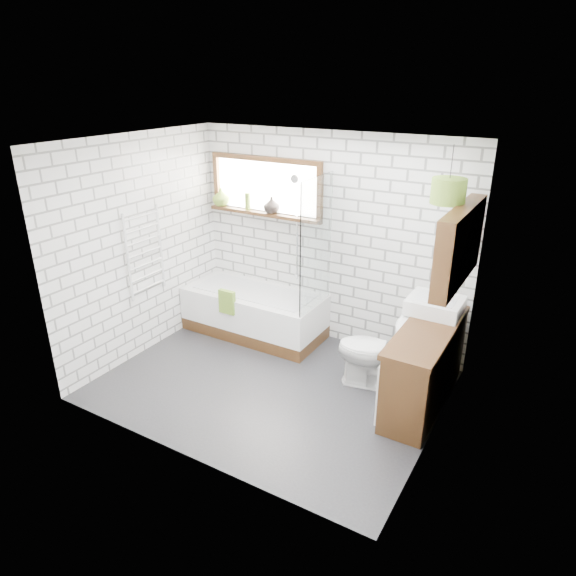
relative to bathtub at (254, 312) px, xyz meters
The scene contains 22 objects.
floor 1.26m from the bathtub, 48.24° to the right, with size 3.40×2.60×0.01m, color #252528.
ceiling 2.54m from the bathtub, 48.24° to the right, with size 3.40×2.60×0.01m, color white.
wall_back 1.32m from the bathtub, 25.55° to the left, with size 3.40×0.01×2.50m, color white.
wall_front 2.56m from the bathtub, 69.80° to the right, with size 3.40×0.01×2.50m, color white.
wall_left 1.60m from the bathtub, 134.17° to the right, with size 0.01×2.60×2.50m, color white.
wall_right 2.85m from the bathtub, 19.94° to the right, with size 0.01×2.60×2.50m, color white.
window 1.56m from the bathtub, 95.54° to the left, with size 1.52×0.16×0.68m, color #351F0E.
towel_radiator 1.55m from the bathtub, 132.68° to the right, with size 0.06×0.52×1.00m, color white.
mirror_cabinet 2.81m from the bathtub, ahead, with size 0.16×1.20×0.70m, color #351F0E.
shower_riser 1.20m from the bathtub, 39.67° to the left, with size 0.02×0.02×1.30m, color silver.
bathtub is the anchor object (origin of this frame).
shower_screen 1.34m from the bathtub, ahead, with size 0.02×0.72×1.50m, color white.
towel_green 0.48m from the bathtub, 107.73° to the right, with size 0.21×0.06×0.29m, color olive.
towel_beige 0.49m from the bathtub, 110.83° to the right, with size 0.18×0.04×0.23m, color tan.
vanity 2.32m from the bathtub, 10.14° to the right, with size 0.46×1.44×0.82m, color #351F0E.
basin 2.31m from the bathtub, ahead, with size 0.53×0.46×0.15m, color white.
tap 2.48m from the bathtub, ahead, with size 0.03×0.03×0.16m, color silver.
toilet 1.79m from the bathtub, 11.70° to the right, with size 0.78×0.45×0.80m, color white.
vase_olive 1.51m from the bathtub, 155.23° to the left, with size 0.22×0.22×0.23m, color olive.
vase_dark 1.34m from the bathtub, 76.38° to the left, with size 0.19×0.19×0.20m, color black.
bottle 1.37m from the bathtub, 130.93° to the left, with size 0.07×0.07×0.21m, color olive.
pendant 2.91m from the bathtub, ahead, with size 0.31×0.31×0.23m, color olive.
Camera 1 is at (2.51, -3.91, 3.05)m, focal length 32.00 mm.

